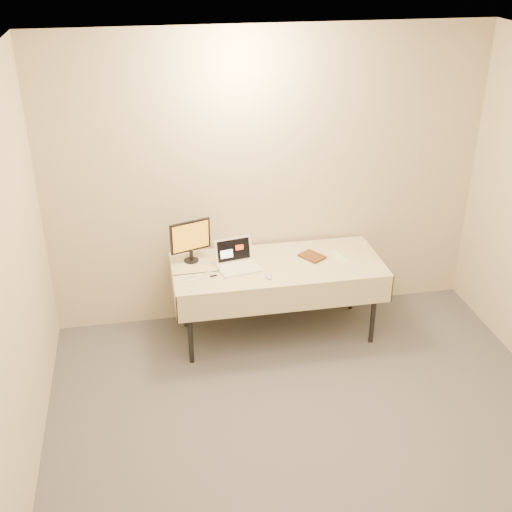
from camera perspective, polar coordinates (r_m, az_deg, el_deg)
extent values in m
plane|color=#4C4C52|center=(4.56, 7.72, -21.11)|extent=(5.00, 5.00, 0.00)
cube|color=beige|center=(5.82, 1.05, 6.72)|extent=(4.00, 0.10, 2.70)
cylinder|color=black|center=(5.51, -5.87, -6.44)|extent=(0.04, 0.04, 0.69)
cylinder|color=black|center=(5.84, 10.41, -4.71)|extent=(0.04, 0.04, 0.69)
cylinder|color=black|center=(6.01, -6.41, -3.38)|extent=(0.04, 0.04, 0.69)
cylinder|color=black|center=(6.31, 8.58, -1.95)|extent=(0.04, 0.04, 0.69)
cube|color=gray|center=(5.68, 1.92, -0.93)|extent=(1.80, 0.75, 0.04)
cube|color=beige|center=(5.67, 1.92, -0.71)|extent=(1.86, 0.81, 0.01)
cube|color=beige|center=(5.39, 2.82, -3.88)|extent=(1.86, 0.01, 0.25)
cube|color=beige|center=(6.08, 1.09, -0.05)|extent=(1.86, 0.01, 0.25)
cube|color=beige|center=(5.62, -7.36, -2.69)|extent=(0.01, 0.81, 0.25)
cube|color=beige|center=(5.98, 10.60, -1.02)|extent=(0.01, 0.81, 0.25)
cube|color=white|center=(5.57, -1.53, -1.11)|extent=(0.37, 0.29, 0.02)
cube|color=white|center=(5.63, -2.03, 0.56)|extent=(0.34, 0.12, 0.22)
cube|color=black|center=(5.63, -2.03, 0.56)|extent=(0.30, 0.09, 0.19)
cylinder|color=black|center=(5.73, -5.76, -0.39)|extent=(0.17, 0.17, 0.01)
cube|color=black|center=(5.71, -5.78, 0.07)|extent=(0.03, 0.03, 0.09)
cube|color=black|center=(5.63, -5.87, 1.77)|extent=(0.36, 0.14, 0.28)
cube|color=orange|center=(5.63, -5.87, 1.77)|extent=(0.32, 0.11, 0.24)
imported|color=brown|center=(5.69, 4.50, 0.59)|extent=(0.15, 0.10, 0.22)
cube|color=black|center=(5.84, -2.96, 0.44)|extent=(0.12, 0.05, 0.05)
cube|color=#FF420C|center=(5.81, -2.92, 0.33)|extent=(0.08, 0.00, 0.02)
ellipsoid|color=silver|center=(5.43, 1.14, -1.85)|extent=(0.07, 0.10, 0.02)
cube|color=#C2E5B6|center=(5.82, 7.36, -0.10)|extent=(0.16, 0.27, 0.00)
cube|color=black|center=(5.47, -3.81, -1.77)|extent=(0.06, 0.03, 0.01)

